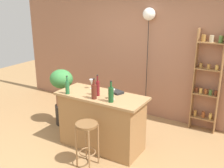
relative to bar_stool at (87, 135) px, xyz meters
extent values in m
plane|color=#A37A4C|center=(-0.11, 0.26, -0.51)|extent=(12.00, 12.00, 0.00)
cube|color=#9E6B51|center=(-0.11, 2.21, 0.89)|extent=(6.40, 0.10, 2.80)
cube|color=#9E7042|center=(-0.11, 0.56, -0.07)|extent=(1.36, 0.58, 0.89)
cube|color=#A87F51|center=(-0.11, 0.56, 0.40)|extent=(1.47, 0.63, 0.04)
cylinder|color=#997047|center=(-0.12, -0.12, -0.18)|extent=(0.02, 0.02, 0.66)
cylinder|color=#997047|center=(0.12, -0.12, -0.18)|extent=(0.02, 0.02, 0.66)
cylinder|color=#997047|center=(-0.12, 0.12, -0.18)|extent=(0.02, 0.02, 0.66)
cylinder|color=#997047|center=(0.12, 0.12, -0.18)|extent=(0.02, 0.02, 0.66)
torus|color=#997047|center=(0.00, 0.00, -0.29)|extent=(0.25, 0.25, 0.02)
cylinder|color=brown|center=(0.00, 0.00, 0.16)|extent=(0.33, 0.33, 0.03)
cube|color=#9E7042|center=(0.97, 2.06, 0.44)|extent=(0.02, 0.16, 1.91)
cube|color=#9E7042|center=(1.43, 2.06, 0.44)|extent=(0.02, 0.16, 1.91)
cube|color=#9E7042|center=(1.20, 2.06, -0.27)|extent=(0.44, 0.16, 0.02)
cylinder|color=#AD7A38|center=(1.05, 2.06, -0.21)|extent=(0.06, 0.06, 0.12)
cylinder|color=#994C23|center=(1.20, 2.07, -0.21)|extent=(0.06, 0.06, 0.12)
cylinder|color=gold|center=(1.33, 2.06, -0.21)|extent=(0.06, 0.06, 0.12)
cube|color=#9E7042|center=(1.20, 2.06, 0.20)|extent=(0.44, 0.16, 0.02)
cylinder|color=brown|center=(1.03, 2.07, 0.26)|extent=(0.06, 0.06, 0.10)
cylinder|color=gold|center=(1.11, 2.06, 0.26)|extent=(0.06, 0.06, 0.10)
cylinder|color=#994C23|center=(1.20, 2.06, 0.26)|extent=(0.06, 0.06, 0.10)
cylinder|color=#4C7033|center=(1.29, 2.06, 0.26)|extent=(0.06, 0.06, 0.10)
cylinder|color=brown|center=(1.38, 2.06, 0.26)|extent=(0.06, 0.06, 0.10)
cube|color=#9E7042|center=(1.20, 2.06, 0.68)|extent=(0.44, 0.16, 0.02)
cylinder|color=#AD7A38|center=(1.06, 2.07, 0.74)|extent=(0.06, 0.06, 0.09)
cylinder|color=#AD7A38|center=(1.20, 2.06, 0.74)|extent=(0.06, 0.06, 0.09)
cylinder|color=gold|center=(1.34, 2.05, 0.74)|extent=(0.06, 0.06, 0.09)
cube|color=#9E7042|center=(1.20, 2.06, 1.16)|extent=(0.44, 0.16, 0.02)
cylinder|color=#AD7A38|center=(1.06, 2.07, 1.23)|extent=(0.07, 0.07, 0.12)
cylinder|color=beige|center=(1.19, 2.07, 1.23)|extent=(0.07, 0.07, 0.12)
cylinder|color=#4C7033|center=(1.35, 2.07, 1.23)|extent=(0.07, 0.07, 0.12)
cylinder|color=#2D2823|center=(-1.24, 0.89, -0.31)|extent=(0.31, 0.31, 0.40)
cylinder|color=#935B3D|center=(-1.24, 0.89, 0.00)|extent=(0.25, 0.25, 0.22)
cylinder|color=brown|center=(-1.24, 0.89, 0.19)|extent=(0.03, 0.03, 0.16)
ellipsoid|color=#387F3D|center=(-1.24, 0.89, 0.43)|extent=(0.46, 0.41, 0.37)
cylinder|color=#5B2319|center=(-0.12, 0.36, 0.53)|extent=(0.08, 0.08, 0.23)
cylinder|color=#5B2319|center=(-0.12, 0.36, 0.69)|extent=(0.03, 0.03, 0.09)
cylinder|color=black|center=(-0.12, 0.36, 0.74)|extent=(0.04, 0.04, 0.01)
cylinder|color=#236638|center=(-0.61, 0.33, 0.52)|extent=(0.07, 0.07, 0.21)
cylinder|color=#236638|center=(-0.61, 0.33, 0.67)|extent=(0.03, 0.03, 0.08)
cylinder|color=black|center=(-0.61, 0.33, 0.72)|extent=(0.03, 0.03, 0.01)
cylinder|color=maroon|center=(-0.14, 0.51, 0.54)|extent=(0.06, 0.06, 0.24)
cylinder|color=maroon|center=(-0.14, 0.51, 0.71)|extent=(0.02, 0.02, 0.09)
cylinder|color=black|center=(-0.14, 0.51, 0.76)|extent=(0.03, 0.03, 0.01)
cylinder|color=#194C23|center=(0.18, 0.38, 0.54)|extent=(0.08, 0.08, 0.23)
cylinder|color=#194C23|center=(0.18, 0.38, 0.69)|extent=(0.03, 0.03, 0.09)
cylinder|color=black|center=(0.18, 0.38, 0.74)|extent=(0.03, 0.03, 0.01)
cylinder|color=silver|center=(-0.43, 0.75, 0.42)|extent=(0.06, 0.06, 0.00)
cylinder|color=silver|center=(-0.43, 0.75, 0.46)|extent=(0.01, 0.01, 0.07)
cone|color=silver|center=(-0.43, 0.75, 0.54)|extent=(0.07, 0.07, 0.08)
cylinder|color=silver|center=(0.14, 0.49, 0.42)|extent=(0.06, 0.06, 0.00)
cylinder|color=silver|center=(0.14, 0.49, 0.46)|extent=(0.01, 0.01, 0.07)
cone|color=silver|center=(0.14, 0.49, 0.54)|extent=(0.07, 0.07, 0.08)
cube|color=black|center=(0.05, 0.77, 0.44)|extent=(0.25, 0.21, 0.03)
cylinder|color=black|center=(-0.01, 2.10, 0.55)|extent=(0.01, 0.01, 2.12)
sphere|color=white|center=(-0.01, 2.10, 1.61)|extent=(0.25, 0.25, 0.25)
camera|label=1|loc=(2.11, -2.79, 1.90)|focal=42.82mm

